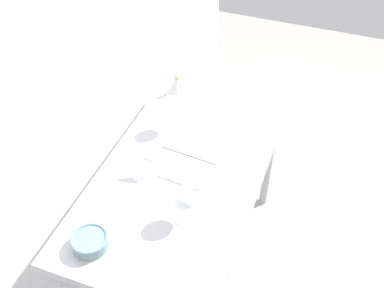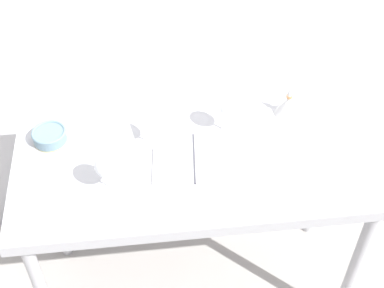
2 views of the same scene
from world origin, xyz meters
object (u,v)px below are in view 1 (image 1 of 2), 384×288
Objects in this scene: wine_glass_far_left at (148,156)px; tasting_sheet_upper at (124,199)px; wine_glass_near_left at (185,199)px; wine_glass_far_right at (171,106)px; open_notebook at (188,156)px; decanter_funnel at (177,85)px; tasting_bowl at (90,242)px.

tasting_sheet_upper is (-0.15, 0.04, -0.12)m from wine_glass_far_left.
wine_glass_near_left is at bearing -102.99° from tasting_sheet_upper.
wine_glass_far_right is 0.24m from open_notebook.
decanter_funnel is (0.26, 0.08, -0.08)m from wine_glass_far_right.
wine_glass_near_left is 1.02× the size of wine_glass_far_left.
wine_glass_near_left reaches higher than tasting_bowl.
wine_glass_far_left is 0.93× the size of wine_glass_far_right.
wine_glass_near_left is 0.62× the size of tasting_sheet_upper.
decanter_funnel is at bearing 23.95° from wine_glass_near_left.
wine_glass_near_left is 0.28m from tasting_sheet_upper.
wine_glass_far_left reaches higher than tasting_sheet_upper.
wine_glass_near_left reaches higher than wine_glass_far_left.
decanter_funnel is (0.72, 0.07, 0.04)m from tasting_sheet_upper.
wine_glass_near_left is 1.23× the size of tasting_bowl.
decanter_funnel reaches higher than tasting_bowl.
open_notebook is 0.47m from decanter_funnel.
tasting_sheet_upper is 0.24m from tasting_bowl.
wine_glass_far_left is 0.32m from wine_glass_far_right.
wine_glass_far_left reaches higher than decanter_funnel.
tasting_sheet_upper is 1.99× the size of tasting_bowl.
open_notebook is at bearing -152.50° from decanter_funnel.
decanter_funnel is at bearing 3.20° from tasting_bowl.
wine_glass_near_left is 0.36m from open_notebook.
wine_glass_near_left is at bearing -155.80° from open_notebook.
wine_glass_far_right is at bearing -162.97° from decanter_funnel.
open_notebook is 1.23× the size of tasting_sheet_upper.
wine_glass_far_right reaches higher than wine_glass_far_left.
wine_glass_far_right reaches higher than wine_glass_near_left.
wine_glass_far_right is (0.32, 0.03, 0.01)m from wine_glass_far_left.
tasting_sheet_upper is at bearing 87.80° from wine_glass_near_left.
wine_glass_far_right is 0.65× the size of tasting_sheet_upper.
wine_glass_far_left is 0.59m from decanter_funnel.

